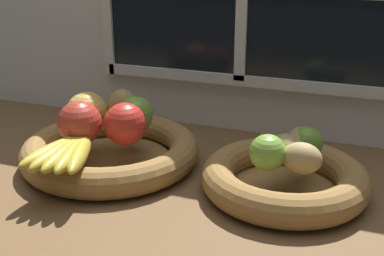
% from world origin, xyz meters
% --- Properties ---
extents(ground_plane, '(1.40, 0.90, 0.03)m').
position_xyz_m(ground_plane, '(0.00, 0.00, -0.01)').
color(ground_plane, brown).
extents(back_wall, '(1.40, 0.05, 0.55)m').
position_xyz_m(back_wall, '(0.00, 0.30, 0.28)').
color(back_wall, silver).
rests_on(back_wall, ground_plane).
extents(fruit_bowl_left, '(0.34, 0.34, 0.05)m').
position_xyz_m(fruit_bowl_left, '(-0.18, 0.02, 0.03)').
color(fruit_bowl_left, olive).
rests_on(fruit_bowl_left, ground_plane).
extents(fruit_bowl_right, '(0.28, 0.28, 0.05)m').
position_xyz_m(fruit_bowl_right, '(0.15, 0.02, 0.03)').
color(fruit_bowl_right, olive).
rests_on(fruit_bowl_right, ground_plane).
extents(apple_red_right, '(0.08, 0.08, 0.08)m').
position_xyz_m(apple_red_right, '(-0.13, -0.00, 0.09)').
color(apple_red_right, red).
rests_on(apple_red_right, fruit_bowl_left).
extents(apple_green_back, '(0.07, 0.07, 0.07)m').
position_xyz_m(apple_green_back, '(-0.15, 0.07, 0.09)').
color(apple_green_back, '#7AA338').
rests_on(apple_green_back, fruit_bowl_left).
extents(apple_red_front, '(0.08, 0.08, 0.08)m').
position_xyz_m(apple_red_front, '(-0.21, -0.03, 0.09)').
color(apple_red_front, '#B73828').
rests_on(apple_red_front, fruit_bowl_left).
extents(apple_golden_left, '(0.08, 0.08, 0.08)m').
position_xyz_m(apple_golden_left, '(-0.23, 0.03, 0.09)').
color(apple_golden_left, '#DBB756').
rests_on(apple_golden_left, fruit_bowl_left).
extents(pear_brown, '(0.08, 0.07, 0.08)m').
position_xyz_m(pear_brown, '(-0.18, 0.07, 0.09)').
color(pear_brown, olive).
rests_on(pear_brown, fruit_bowl_left).
extents(banana_bunch_front, '(0.12, 0.17, 0.03)m').
position_xyz_m(banana_bunch_front, '(-0.19, -0.10, 0.07)').
color(banana_bunch_front, gold).
rests_on(banana_bunch_front, fruit_bowl_left).
extents(potato_back, '(0.06, 0.07, 0.05)m').
position_xyz_m(potato_back, '(0.17, 0.06, 0.08)').
color(potato_back, '#A38451').
rests_on(potato_back, fruit_bowl_right).
extents(potato_large, '(0.08, 0.08, 0.05)m').
position_xyz_m(potato_large, '(0.15, 0.02, 0.08)').
color(potato_large, '#A38451').
rests_on(potato_large, fruit_bowl_right).
extents(potato_small, '(0.07, 0.05, 0.05)m').
position_xyz_m(potato_small, '(0.18, -0.01, 0.08)').
color(potato_small, tan).
rests_on(potato_small, fruit_bowl_right).
extents(lime_near, '(0.06, 0.06, 0.06)m').
position_xyz_m(lime_near, '(0.13, -0.01, 0.08)').
color(lime_near, '#7AAD3D').
rests_on(lime_near, fruit_bowl_right).
extents(lime_far, '(0.05, 0.05, 0.05)m').
position_xyz_m(lime_far, '(0.18, 0.06, 0.08)').
color(lime_far, olive).
rests_on(lime_far, fruit_bowl_right).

